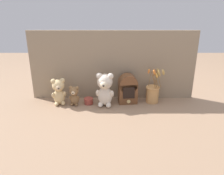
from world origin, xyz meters
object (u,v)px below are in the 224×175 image
object	(u,v)px
teddy_bear_large	(104,89)
vintage_radio	(127,88)
teddy_bear_medium	(58,91)
decorative_tin_tall	(88,101)
teddy_bear_small	(73,95)
flower_vase	(152,92)

from	to	relation	value
teddy_bear_large	vintage_radio	xyz separation A→B (m)	(0.21, 0.06, -0.02)
teddy_bear_medium	decorative_tin_tall	world-z (taller)	teddy_bear_medium
teddy_bear_medium	vintage_radio	xyz separation A→B (m)	(0.63, 0.03, 0.01)
teddy_bear_small	flower_vase	xyz separation A→B (m)	(0.72, 0.06, 0.00)
teddy_bear_medium	flower_vase	xyz separation A→B (m)	(0.86, 0.04, -0.03)
teddy_bear_medium	decorative_tin_tall	bearing A→B (deg)	1.26
flower_vase	decorative_tin_tall	xyz separation A→B (m)	(-0.59, -0.04, -0.07)
decorative_tin_tall	teddy_bear_medium	bearing A→B (deg)	-178.74
teddy_bear_medium	teddy_bear_large	bearing A→B (deg)	-4.04
teddy_bear_large	flower_vase	xyz separation A→B (m)	(0.44, 0.07, -0.06)
teddy_bear_large	teddy_bear_small	world-z (taller)	teddy_bear_large
teddy_bear_large	teddy_bear_small	distance (m)	0.29
teddy_bear_small	vintage_radio	size ratio (longest dim) A/B	0.67
teddy_bear_small	decorative_tin_tall	xyz separation A→B (m)	(0.12, 0.02, -0.07)
flower_vase	decorative_tin_tall	bearing A→B (deg)	-176.54
vintage_radio	flower_vase	bearing A→B (deg)	2.06
teddy_bear_small	vintage_radio	xyz separation A→B (m)	(0.49, 0.05, 0.04)
teddy_bear_medium	vintage_radio	size ratio (longest dim) A/B	0.90
flower_vase	decorative_tin_tall	world-z (taller)	flower_vase
teddy_bear_small	vintage_radio	world-z (taller)	vintage_radio
teddy_bear_medium	teddy_bear_small	distance (m)	0.15
vintage_radio	teddy_bear_medium	bearing A→B (deg)	-176.95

